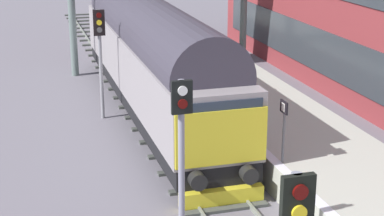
% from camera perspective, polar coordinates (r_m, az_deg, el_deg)
% --- Properties ---
extents(ground_plane, '(140.00, 140.00, 0.00)m').
position_cam_1_polar(ground_plane, '(22.08, -1.23, -3.60)').
color(ground_plane, slate).
rests_on(ground_plane, ground).
extents(track_main, '(2.50, 60.00, 0.15)m').
position_cam_1_polar(track_main, '(22.06, -1.23, -3.46)').
color(track_main, slate).
rests_on(track_main, ground).
extents(station_platform, '(4.00, 44.00, 1.01)m').
position_cam_1_polar(station_platform, '(23.04, 7.44, -1.50)').
color(station_platform, '#AEB1A2').
rests_on(station_platform, ground).
extents(diesel_locomotive, '(2.74, 17.79, 4.68)m').
position_cam_1_polar(diesel_locomotive, '(25.15, -3.68, 4.96)').
color(diesel_locomotive, black).
rests_on(diesel_locomotive, ground).
extents(signal_post_mid, '(0.44, 0.22, 4.72)m').
position_cam_1_polar(signal_post_mid, '(13.32, -0.95, -4.90)').
color(signal_post_mid, gray).
rests_on(signal_post_mid, ground).
extents(signal_post_far, '(0.44, 0.22, 4.34)m').
position_cam_1_polar(signal_post_far, '(24.58, -8.34, 5.27)').
color(signal_post_far, gray).
rests_on(signal_post_far, ground).
extents(platform_number_sign, '(0.10, 0.44, 1.85)m').
position_cam_1_polar(platform_number_sign, '(18.01, 8.34, -1.24)').
color(platform_number_sign, slate).
rests_on(platform_number_sign, station_platform).
extents(waiting_passenger, '(0.43, 0.49, 1.64)m').
position_cam_1_polar(waiting_passenger, '(24.48, 3.78, 3.42)').
color(waiting_passenger, '#2E3742').
rests_on(waiting_passenger, station_platform).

